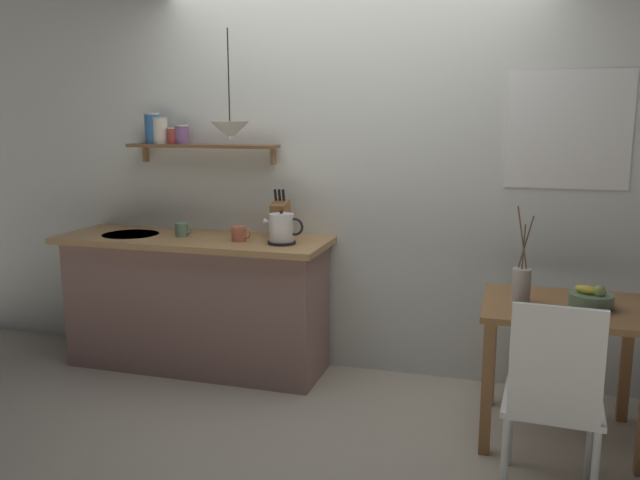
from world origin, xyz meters
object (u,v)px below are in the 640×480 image
electric_kettle (282,229)px  coffee_mug_by_sink (182,229)px  fruit_bowl (591,299)px  coffee_mug_spare (239,234)px  dining_chair_near (553,394)px  knife_block (281,218)px  twig_vase (521,284)px  pendant_lamp (230,130)px  dining_table (563,329)px

electric_kettle → coffee_mug_by_sink: (-0.73, 0.06, -0.05)m
electric_kettle → fruit_bowl: bearing=-9.8°
coffee_mug_by_sink → coffee_mug_spare: size_ratio=0.93×
dining_chair_near → knife_block: 2.12m
twig_vase → electric_kettle: twig_vase is taller
pendant_lamp → dining_table: bearing=-5.8°
fruit_bowl → electric_kettle: electric_kettle is taller
pendant_lamp → knife_block: bearing=56.2°
coffee_mug_by_sink → fruit_bowl: bearing=-8.3°
twig_vase → coffee_mug_spare: size_ratio=3.87×
knife_block → pendant_lamp: (-0.21, -0.31, 0.58)m
twig_vase → knife_block: 1.63m
fruit_bowl → twig_vase: 0.35m
fruit_bowl → pendant_lamp: (-2.09, 0.22, 0.83)m
knife_block → dining_table: bearing=-16.3°
dining_chair_near → pendant_lamp: (-1.89, 0.87, 1.10)m
twig_vase → fruit_bowl: bearing=-1.9°
dining_chair_near → fruit_bowl: 0.72m
electric_kettle → coffee_mug_spare: electric_kettle is taller
dining_chair_near → knife_block: (-1.68, 1.18, 0.52)m
fruit_bowl → electric_kettle: 1.83m
knife_block → coffee_mug_by_sink: 0.67m
electric_kettle → coffee_mug_spare: bearing=177.7°
dining_chair_near → electric_kettle: bearing=149.1°
dining_table → knife_block: bearing=163.7°
dining_table → pendant_lamp: size_ratio=1.26×
dining_chair_near → coffee_mug_spare: coffee_mug_spare is taller
electric_kettle → pendant_lamp: (-0.30, -0.09, 0.61)m
dining_table → knife_block: size_ratio=2.58×
fruit_bowl → coffee_mug_by_sink: bearing=171.7°
fruit_bowl → knife_block: 1.97m
knife_block → coffee_mug_by_sink: size_ratio=2.63×
twig_vase → electric_kettle: 1.49m
coffee_mug_by_sink → pendant_lamp: (0.43, -0.15, 0.66)m
coffee_mug_spare → dining_chair_near: bearing=-27.1°
electric_kettle → knife_block: bearing=111.1°
dining_table → fruit_bowl: bearing=-10.9°
coffee_mug_spare → knife_block: bearing=45.7°
dining_table → coffee_mug_spare: 2.02m
coffee_mug_spare → dining_table: bearing=-8.7°
dining_table → knife_block: knife_block is taller
dining_table → electric_kettle: (-1.67, 0.29, 0.41)m
electric_kettle → dining_chair_near: bearing=-30.9°
dining_chair_near → coffee_mug_spare: bearing=152.9°
dining_table → twig_vase: twig_vase is taller
coffee_mug_by_sink → pendant_lamp: bearing=-18.5°
fruit_bowl → coffee_mug_by_sink: coffee_mug_by_sink is taller
twig_vase → coffee_mug_by_sink: 2.21m
fruit_bowl → coffee_mug_by_sink: (-2.52, 0.37, 0.17)m
fruit_bowl → coffee_mug_spare: coffee_mug_spare is taller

